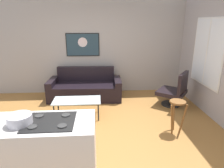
{
  "coord_description": "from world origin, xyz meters",
  "views": [
    {
      "loc": [
        0.06,
        -3.52,
        2.1
      ],
      "look_at": [
        0.37,
        0.9,
        0.7
      ],
      "focal_mm": 31.65,
      "sensor_mm": 36.0,
      "label": 1
    }
  ],
  "objects": [
    {
      "name": "armchair",
      "position": [
        2.01,
        1.13,
        0.42
      ],
      "size": [
        0.93,
        0.93,
        0.91
      ],
      "color": "black",
      "rests_on": "ground"
    },
    {
      "name": "bar_stool",
      "position": [
        1.55,
        -0.15,
        0.5
      ],
      "size": [
        0.35,
        0.34,
        0.66
      ],
      "color": "brown",
      "rests_on": "ground"
    },
    {
      "name": "wall_painting",
      "position": [
        -0.39,
        2.38,
        1.46
      ],
      "size": [
        0.97,
        0.03,
        0.67
      ],
      "color": "black"
    },
    {
      "name": "mixing_bowl",
      "position": [
        -0.89,
        -1.33,
        0.98
      ],
      "size": [
        0.29,
        0.29,
        0.12
      ],
      "color": "silver",
      "rests_on": "kitchen_counter"
    },
    {
      "name": "window",
      "position": [
        2.59,
        0.9,
        1.42
      ],
      "size": [
        0.03,
        1.28,
        1.57
      ],
      "color": "silver"
    },
    {
      "name": "back_wall",
      "position": [
        0.0,
        2.42,
        1.4
      ],
      "size": [
        6.4,
        0.05,
        2.8
      ],
      "primitive_type": "cube",
      "color": "#A69E97",
      "rests_on": "ground"
    },
    {
      "name": "coffee_table",
      "position": [
        -0.44,
        0.65,
        0.38
      ],
      "size": [
        1.06,
        0.52,
        0.42
      ],
      "color": "silver",
      "rests_on": "ground"
    },
    {
      "name": "ground",
      "position": [
        0.0,
        0.0,
        -0.02
      ],
      "size": [
        6.4,
        6.4,
        0.04
      ],
      "primitive_type": "cube",
      "color": "olive"
    },
    {
      "name": "right_wall",
      "position": [
        2.62,
        0.3,
        1.4
      ],
      "size": [
        0.05,
        6.4,
        2.8
      ],
      "primitive_type": "cube",
      "color": "#A29A98",
      "rests_on": "ground"
    },
    {
      "name": "couch",
      "position": [
        -0.32,
        1.85,
        0.28
      ],
      "size": [
        2.04,
        0.94,
        0.85
      ],
      "color": "black",
      "rests_on": "ground"
    },
    {
      "name": "kitchen_counter",
      "position": [
        -0.85,
        -1.29,
        0.46
      ],
      "size": [
        1.7,
        0.67,
        0.94
      ],
      "color": "silver",
      "rests_on": "ground"
    }
  ]
}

